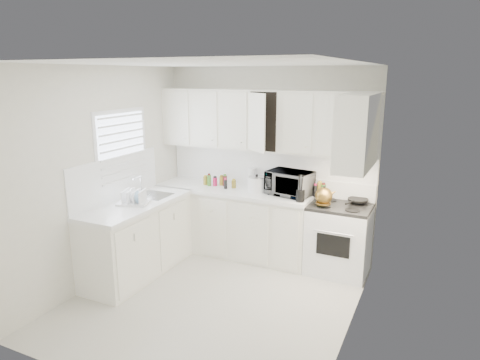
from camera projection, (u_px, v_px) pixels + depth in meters
The scene contains 37 objects.
floor at pixel (214, 300), 4.86m from camera, with size 3.20×3.20×0.00m, color silver.
ceiling at pixel (210, 64), 4.24m from camera, with size 3.20×3.20×0.00m, color white.
wall_back at pixel (267, 162), 5.95m from camera, with size 3.00×3.00×0.00m, color white.
wall_front at pixel (107, 242), 3.15m from camera, with size 3.00×3.00×0.00m, color white.
wall_left at pixel (104, 176), 5.17m from camera, with size 3.20×3.20×0.00m, color white.
wall_right at pixel (355, 208), 3.93m from camera, with size 3.20×3.20×0.00m, color white.
window_blinds at pixel (123, 151), 5.41m from camera, with size 0.06×0.96×1.06m, color white, non-canonical shape.
lower_cabinets_back at pixel (233, 223), 6.06m from camera, with size 2.22×0.60×0.90m, color white, non-canonical shape.
lower_cabinets_left at pixel (138, 240), 5.43m from camera, with size 0.60×1.60×0.90m, color white, non-canonical shape.
countertop_back at pixel (233, 190), 5.93m from camera, with size 2.24×0.64×0.05m, color white.
countertop_left at pixel (136, 204), 5.31m from camera, with size 0.64×1.62×0.05m, color white.
backsplash_back at pixel (267, 168), 5.96m from camera, with size 2.98×0.02×0.55m, color white.
backsplash_left at pixel (116, 178), 5.36m from camera, with size 0.02×1.60×0.55m, color white.
upper_cabinets_back at pixel (263, 150), 5.76m from camera, with size 3.00×0.33×0.80m, color white, non-canonical shape.
upper_cabinets_right at pixel (355, 168), 4.67m from camera, with size 0.33×0.90×0.80m, color white, non-canonical shape.
sink at pixel (153, 186), 5.58m from camera, with size 0.42×0.38×0.30m, color gray, non-canonical shape.
stove at pixel (339, 230), 5.41m from camera, with size 0.75×0.62×1.16m, color white, non-canonical shape.
tea_kettle at pixel (324, 195), 5.23m from camera, with size 0.27×0.23×0.25m, color olive, non-canonical shape.
frying_pan at pixel (358, 199), 5.39m from camera, with size 0.25×0.43×0.04m, color black, non-canonical shape.
microwave at pixel (290, 180), 5.59m from camera, with size 0.57×0.32×0.39m, color gray.
rice_cooker at pixel (257, 183), 5.76m from camera, with size 0.24×0.24×0.24m, color white, non-canonical shape.
paper_towel at pixel (252, 177), 6.01m from camera, with size 0.12×0.12×0.27m, color white.
utensil_crock at pixel (301, 188), 5.29m from camera, with size 0.12×0.12×0.35m, color black, non-canonical shape.
dish_rack at pixel (133, 196), 5.22m from camera, with size 0.37×0.27×0.20m, color white, non-canonical shape.
spice_left_0 at pixel (208, 179), 6.22m from camera, with size 0.06×0.06×0.13m, color olive.
spice_left_1 at pixel (210, 181), 6.11m from camera, with size 0.06×0.06×0.13m, color #43822B.
spice_left_2 at pixel (217, 180), 6.15m from camera, with size 0.06×0.06×0.13m, color #CF1B53.
spice_left_3 at pixel (219, 182), 6.04m from camera, with size 0.06×0.06×0.13m, color gold.
spice_left_4 at pixel (227, 181), 6.09m from camera, with size 0.06×0.06×0.13m, color #561B18.
spice_left_5 at pixel (229, 183), 5.98m from camera, with size 0.06×0.06×0.13m, color black.
spice_left_6 at pixel (236, 182), 6.03m from camera, with size 0.06×0.06×0.13m, color olive.
sauce_right_0 at pixel (304, 187), 5.65m from camera, with size 0.06×0.06×0.19m, color #CF1B53.
sauce_right_1 at pixel (307, 188), 5.58m from camera, with size 0.06×0.06×0.19m, color gold.
sauce_right_2 at pixel (312, 188), 5.61m from camera, with size 0.06×0.06×0.19m, color #561B18.
sauce_right_3 at pixel (315, 189), 5.53m from camera, with size 0.06×0.06×0.19m, color black.
sauce_right_4 at pixel (320, 189), 5.56m from camera, with size 0.06×0.06×0.19m, color olive.
sauce_right_5 at pixel (323, 190), 5.49m from camera, with size 0.06×0.06×0.19m, color #43822B.
Camera 1 is at (2.14, -3.84, 2.50)m, focal length 31.97 mm.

